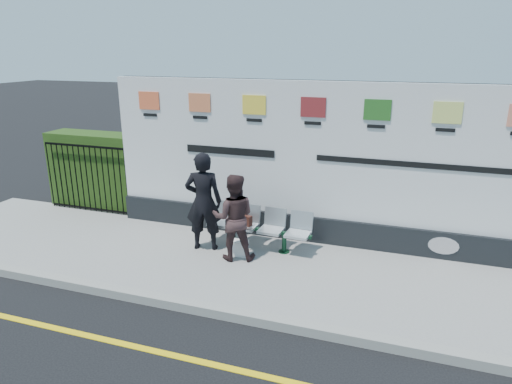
% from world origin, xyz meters
% --- Properties ---
extents(ground, '(80.00, 80.00, 0.00)m').
position_xyz_m(ground, '(0.00, 0.00, 0.00)').
color(ground, black).
extents(pavement, '(14.00, 3.00, 0.12)m').
position_xyz_m(pavement, '(0.00, 2.50, 0.06)').
color(pavement, gray).
rests_on(pavement, ground).
extents(kerb, '(14.00, 0.18, 0.14)m').
position_xyz_m(kerb, '(0.00, 1.00, 0.07)').
color(kerb, gray).
rests_on(kerb, ground).
extents(yellow_line, '(14.00, 0.10, 0.01)m').
position_xyz_m(yellow_line, '(0.00, 0.00, 0.00)').
color(yellow_line, yellow).
rests_on(yellow_line, ground).
extents(billboard, '(8.00, 0.30, 3.00)m').
position_xyz_m(billboard, '(0.50, 3.85, 1.42)').
color(billboard, black).
rests_on(billboard, pavement).
extents(hedge, '(2.35, 0.70, 1.70)m').
position_xyz_m(hedge, '(-4.58, 4.30, 0.97)').
color(hedge, '#264314').
rests_on(hedge, pavement).
extents(railing, '(2.05, 0.06, 1.54)m').
position_xyz_m(railing, '(-4.58, 3.85, 0.89)').
color(railing, black).
rests_on(railing, pavement).
extents(bench, '(1.96, 0.62, 0.41)m').
position_xyz_m(bench, '(-0.31, 3.15, 0.33)').
color(bench, '#AEB5B8').
rests_on(bench, pavement).
extents(woman_left, '(0.75, 0.58, 1.82)m').
position_xyz_m(woman_left, '(-1.24, 2.83, 1.03)').
color(woman_left, black).
rests_on(woman_left, pavement).
extents(woman_right, '(0.89, 0.78, 1.53)m').
position_xyz_m(woman_right, '(-0.58, 2.60, 0.89)').
color(woman_right, '#372424').
rests_on(woman_right, pavement).
extents(handbag_brown, '(0.26, 0.17, 0.19)m').
position_xyz_m(handbag_brown, '(-0.56, 3.16, 0.63)').
color(handbag_brown, '#33140E').
rests_on(handbag_brown, bench).
extents(carrier_bag_white, '(0.28, 0.17, 0.28)m').
position_xyz_m(carrier_bag_white, '(-0.52, 2.73, 0.26)').
color(carrier_bag_white, white).
rests_on(carrier_bag_white, pavement).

